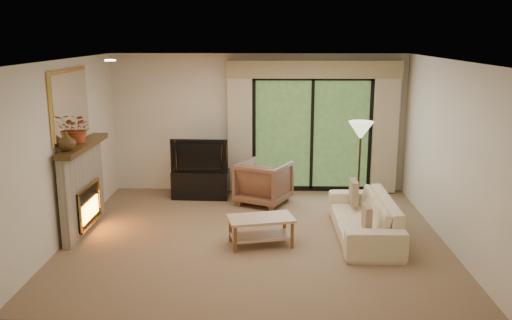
{
  "coord_description": "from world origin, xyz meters",
  "views": [
    {
      "loc": [
        0.2,
        -7.62,
        2.95
      ],
      "look_at": [
        0.0,
        0.3,
        1.1
      ],
      "focal_mm": 38.0,
      "sensor_mm": 36.0,
      "label": 1
    }
  ],
  "objects_px": {
    "armchair": "(264,183)",
    "sofa": "(364,217)",
    "coffee_table": "(261,231)",
    "media_console": "(201,184)"
  },
  "relations": [
    {
      "from": "armchair",
      "to": "sofa",
      "type": "height_order",
      "value": "armchair"
    },
    {
      "from": "coffee_table",
      "to": "media_console",
      "type": "bearing_deg",
      "value": 103.13
    },
    {
      "from": "sofa",
      "to": "coffee_table",
      "type": "distance_m",
      "value": 1.57
    },
    {
      "from": "media_console",
      "to": "coffee_table",
      "type": "bearing_deg",
      "value": -61.15
    },
    {
      "from": "media_console",
      "to": "armchair",
      "type": "height_order",
      "value": "armchair"
    },
    {
      "from": "media_console",
      "to": "sofa",
      "type": "distance_m",
      "value": 3.28
    },
    {
      "from": "armchair",
      "to": "coffee_table",
      "type": "height_order",
      "value": "armchair"
    },
    {
      "from": "armchair",
      "to": "coffee_table",
      "type": "relative_size",
      "value": 0.92
    },
    {
      "from": "sofa",
      "to": "armchair",
      "type": "bearing_deg",
      "value": -136.87
    },
    {
      "from": "coffee_table",
      "to": "sofa",
      "type": "bearing_deg",
      "value": 0.1
    }
  ]
}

